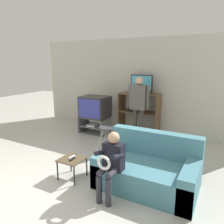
% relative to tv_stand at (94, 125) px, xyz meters
% --- Properties ---
extents(ground_plane, '(18.00, 18.00, 0.00)m').
position_rel_tv_stand_xyz_m(ground_plane, '(0.97, -2.99, -0.22)').
color(ground_plane, '#B7B7AD').
extents(wall_back, '(6.40, 0.06, 2.60)m').
position_rel_tv_stand_xyz_m(wall_back, '(0.97, 0.82, 1.08)').
color(wall_back, beige).
rests_on(wall_back, ground_plane).
extents(tv_stand, '(0.78, 0.54, 0.45)m').
position_rel_tv_stand_xyz_m(tv_stand, '(0.00, 0.00, 0.00)').
color(tv_stand, slate).
rests_on(tv_stand, ground_plane).
extents(television_main, '(0.74, 0.61, 0.58)m').
position_rel_tv_stand_xyz_m(television_main, '(0.03, 0.02, 0.52)').
color(television_main, '#2D2D33').
rests_on(television_main, tv_stand).
extents(media_shelf, '(1.10, 0.45, 1.13)m').
position_rel_tv_stand_xyz_m(media_shelf, '(1.13, 0.53, 0.35)').
color(media_shelf, brown).
rests_on(media_shelf, ground_plane).
extents(television_flat, '(0.60, 0.20, 0.50)m').
position_rel_tv_stand_xyz_m(television_flat, '(1.16, 0.55, 1.14)').
color(television_flat, black).
rests_on(television_flat, media_shelf).
extents(folding_stool, '(0.42, 0.40, 0.61)m').
position_rel_tv_stand_xyz_m(folding_stool, '(1.04, -1.08, 0.27)').
color(folding_stool, '#B7B7BC').
rests_on(folding_stool, ground_plane).
extents(snack_table, '(0.40, 0.40, 0.36)m').
position_rel_tv_stand_xyz_m(snack_table, '(1.02, -2.26, 0.09)').
color(snack_table, brown).
rests_on(snack_table, ground_plane).
extents(remote_control_black, '(0.05, 0.15, 0.02)m').
position_rel_tv_stand_xyz_m(remote_control_black, '(1.05, -2.28, 0.15)').
color(remote_control_black, black).
rests_on(remote_control_black, snack_table).
extents(remote_control_white, '(0.05, 0.15, 0.02)m').
position_rel_tv_stand_xyz_m(remote_control_white, '(0.99, -2.22, 0.15)').
color(remote_control_white, silver).
rests_on(remote_control_white, snack_table).
extents(couch, '(1.54, 0.96, 0.82)m').
position_rel_tv_stand_xyz_m(couch, '(2.23, -1.85, 0.05)').
color(couch, teal).
rests_on(couch, ground_plane).
extents(person_standing_adult, '(0.53, 0.20, 1.61)m').
position_rel_tv_stand_xyz_m(person_standing_adult, '(1.31, -0.00, 0.75)').
color(person_standing_adult, '#3D3833').
rests_on(person_standing_adult, ground_plane).
extents(person_seated_child, '(0.33, 0.43, 0.98)m').
position_rel_tv_stand_xyz_m(person_seated_child, '(1.85, -2.40, 0.35)').
color(person_seated_child, '#2D2D38').
rests_on(person_seated_child, ground_plane).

